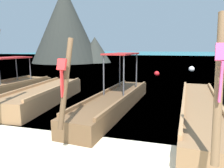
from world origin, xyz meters
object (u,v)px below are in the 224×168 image
at_px(longtail_boat_red_ribbon, 115,100).
at_px(mooring_buoy_near, 157,74).
at_px(longtail_boat_violet_ribbon, 45,95).
at_px(longtail_boat_pink_ribbon, 200,110).
at_px(mooring_buoy_far, 192,69).
at_px(karst_rock, 68,27).

xyz_separation_m(longtail_boat_red_ribbon, mooring_buoy_near, (0.92, 9.67, -0.13)).
height_order(longtail_boat_violet_ribbon, longtail_boat_pink_ribbon, longtail_boat_pink_ribbon).
distance_m(longtail_boat_violet_ribbon, longtail_boat_pink_ribbon, 5.89).
height_order(longtail_boat_red_ribbon, mooring_buoy_far, longtail_boat_red_ribbon).
height_order(longtail_boat_violet_ribbon, mooring_buoy_far, longtail_boat_violet_ribbon).
bearing_deg(karst_rock, longtail_boat_red_ribbon, -59.21).
distance_m(longtail_boat_pink_ribbon, mooring_buoy_far, 14.04).
relative_size(longtail_boat_violet_ribbon, karst_rock, 0.48).
relative_size(longtail_boat_violet_ribbon, longtail_boat_red_ribbon, 0.86).
distance_m(longtail_boat_violet_ribbon, mooring_buoy_far, 15.18).
distance_m(longtail_boat_pink_ribbon, mooring_buoy_near, 10.28).
height_order(karst_rock, mooring_buoy_near, karst_rock).
bearing_deg(karst_rock, longtail_boat_pink_ribbon, -54.57).
bearing_deg(karst_rock, longtail_boat_violet_ribbon, -65.12).
relative_size(longtail_boat_violet_ribbon, mooring_buoy_near, 14.05).
height_order(longtail_boat_red_ribbon, mooring_buoy_near, longtail_boat_red_ribbon).
bearing_deg(mooring_buoy_near, mooring_buoy_far, 52.95).
distance_m(mooring_buoy_near, mooring_buoy_far, 4.91).
height_order(mooring_buoy_near, mooring_buoy_far, mooring_buoy_far).
distance_m(longtail_boat_pink_ribbon, karst_rock, 28.50).
bearing_deg(mooring_buoy_far, longtail_boat_pink_ribbon, -94.04).
bearing_deg(longtail_boat_violet_ribbon, longtail_boat_pink_ribbon, -4.54).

